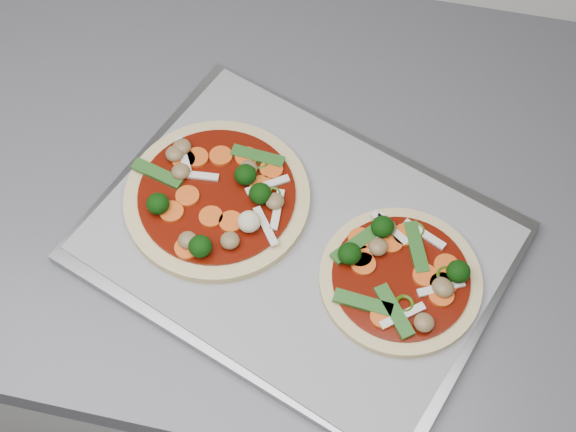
# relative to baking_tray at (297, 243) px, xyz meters

# --- Properties ---
(base_cabinet) EXTENTS (3.60, 0.60, 0.86)m
(base_cabinet) POSITION_rel_baking_tray_xyz_m (-0.48, 0.08, -0.48)
(base_cabinet) COLOR #B4B5B2
(base_cabinet) RESTS_ON ground
(baking_tray) EXTENTS (0.49, 0.43, 0.01)m
(baking_tray) POSITION_rel_baking_tray_xyz_m (0.00, 0.00, 0.00)
(baking_tray) COLOR gray
(baking_tray) RESTS_ON countertop
(parchment) EXTENTS (0.47, 0.41, 0.00)m
(parchment) POSITION_rel_baking_tray_xyz_m (0.00, 0.00, 0.01)
(parchment) COLOR gray
(parchment) RESTS_ON baking_tray
(pizza_left) EXTENTS (0.20, 0.20, 0.03)m
(pizza_left) POSITION_rel_baking_tray_xyz_m (-0.09, 0.03, 0.02)
(pizza_left) COLOR #DECB89
(pizza_left) RESTS_ON parchment
(pizza_right) EXTENTS (0.22, 0.22, 0.03)m
(pizza_right) POSITION_rel_baking_tray_xyz_m (0.11, -0.02, 0.02)
(pizza_right) COLOR #DECB89
(pizza_right) RESTS_ON parchment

